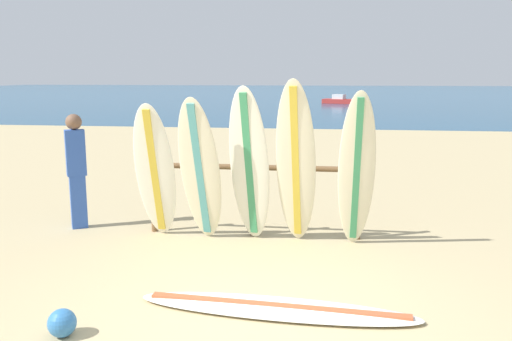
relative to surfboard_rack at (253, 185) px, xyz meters
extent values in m
plane|color=tan|center=(0.36, -2.79, -0.75)|extent=(120.00, 120.00, 0.00)
cube|color=navy|center=(0.36, 55.21, -0.75)|extent=(120.00, 80.00, 0.01)
cylinder|color=brown|center=(-1.49, 0.00, -0.18)|extent=(0.09, 0.09, 1.16)
cylinder|color=brown|center=(0.00, 0.00, -0.18)|extent=(0.09, 0.09, 1.16)
cylinder|color=brown|center=(1.49, 0.00, -0.18)|extent=(0.09, 0.09, 1.16)
cylinder|color=brown|center=(0.00, 0.00, 0.25)|extent=(3.09, 0.08, 0.08)
ellipsoid|color=white|center=(-1.34, -0.35, 0.22)|extent=(0.59, 0.62, 1.95)
cube|color=gold|center=(-1.34, -0.35, 0.22)|extent=(0.12, 0.57, 1.80)
ellipsoid|color=beige|center=(-0.67, -0.44, 0.27)|extent=(0.66, 0.73, 2.05)
cube|color=teal|center=(-0.67, -0.44, 0.27)|extent=(0.19, 0.63, 1.89)
ellipsoid|color=silver|center=(-0.01, -0.35, 0.34)|extent=(0.65, 0.67, 2.19)
cube|color=#388C59|center=(-0.01, -0.35, 0.34)|extent=(0.20, 0.56, 2.02)
ellipsoid|color=beige|center=(0.63, -0.41, 0.39)|extent=(0.60, 0.76, 2.28)
cube|color=gold|center=(0.63, -0.41, 0.39)|extent=(0.16, 0.68, 2.10)
ellipsoid|color=beige|center=(1.43, -0.43, 0.31)|extent=(0.50, 0.63, 2.14)
cube|color=#388C59|center=(1.43, -0.43, 0.31)|extent=(0.10, 0.58, 1.97)
ellipsoid|color=white|center=(0.57, -2.49, -0.72)|extent=(2.87, 0.76, 0.07)
cube|color=#CC5933|center=(0.57, -2.49, -0.72)|extent=(2.61, 0.29, 0.08)
cube|color=#3359B2|center=(-2.69, 0.03, -0.35)|extent=(0.27, 0.25, 0.82)
cube|color=#3359B2|center=(-2.69, 0.03, 0.41)|extent=(0.33, 0.30, 0.69)
sphere|color=brown|center=(-2.69, 0.03, 0.87)|extent=(0.24, 0.24, 0.24)
cube|color=#B22D28|center=(1.99, 34.58, -0.57)|extent=(2.65, 1.87, 0.35)
cube|color=silver|center=(1.99, 34.58, -0.22)|extent=(1.09, 1.01, 0.36)
sphere|color=#3372B2|center=(-1.29, -3.25, -0.63)|extent=(0.26, 0.26, 0.26)
camera|label=1|loc=(1.01, -7.43, 1.58)|focal=37.37mm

